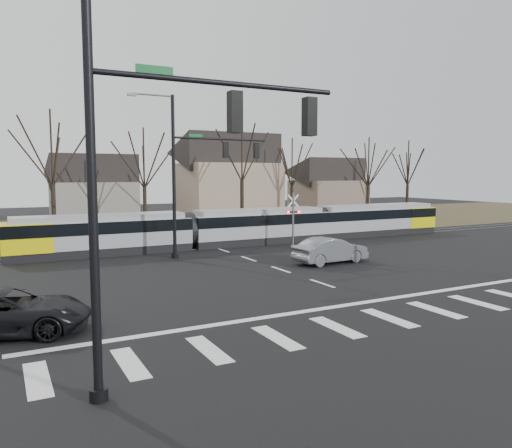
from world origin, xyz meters
name	(u,v)px	position (x,y,z in m)	size (l,w,h in m)	color
ground	(348,292)	(0.00, 0.00, 0.00)	(140.00, 140.00, 0.00)	black
grass_verge	(152,226)	(0.00, 32.00, 0.01)	(140.00, 28.00, 0.01)	#38331E
crosswalk	(413,314)	(0.00, -4.00, 0.01)	(27.00, 2.60, 0.01)	silver
stop_line	(374,301)	(0.00, -1.80, 0.01)	(28.00, 0.35, 0.01)	silver
lane_dashes	(212,247)	(0.00, 16.00, 0.01)	(0.18, 30.00, 0.01)	silver
rail_pair	(213,247)	(0.00, 15.80, 0.03)	(90.00, 1.52, 0.06)	#59595E
tram	(258,225)	(3.80, 16.00, 1.45)	(35.23, 2.62, 2.67)	gray
sedan	(331,250)	(3.70, 6.42, 0.78)	(4.83, 2.02, 1.55)	slate
suv	(4,312)	(-13.87, 0.44, 0.76)	(5.95, 3.88, 1.52)	black
signal_pole_near_left	(160,158)	(-10.41, -6.00, 5.70)	(9.28, 0.44, 10.20)	black
signal_pole_far	(198,168)	(-2.41, 12.50, 5.70)	(9.28, 0.44, 10.20)	black
rail_crossing_signal	(293,222)	(5.00, 12.79, 1.89)	(1.08, 0.36, 4.00)	#59595B
tree_row	(190,178)	(2.00, 26.00, 5.00)	(59.20, 7.20, 10.00)	black
house_b	(93,187)	(-5.00, 36.00, 3.97)	(8.64, 7.56, 7.65)	slate
house_c	(228,175)	(9.00, 33.00, 5.23)	(10.80, 8.64, 10.10)	gray
house_d	(328,185)	(24.00, 35.00, 3.97)	(8.64, 7.56, 7.65)	#6A5A4E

